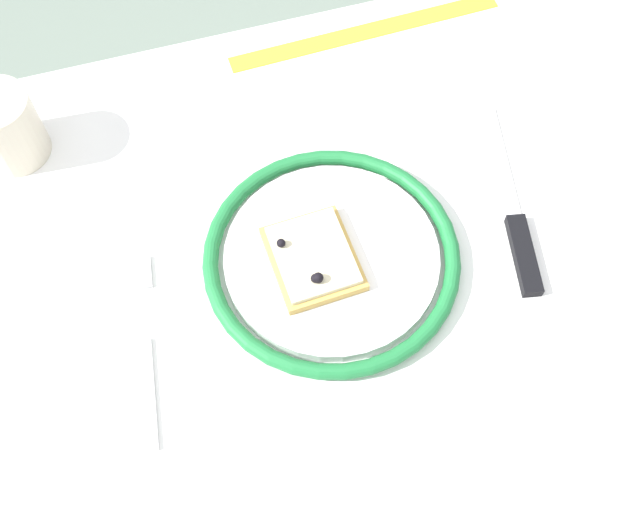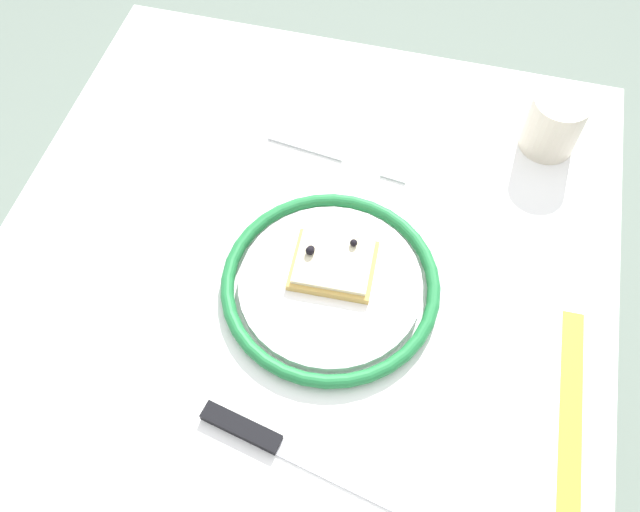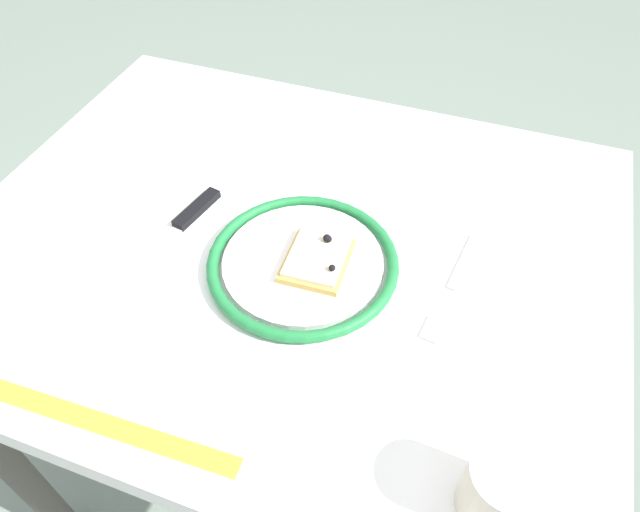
{
  "view_description": "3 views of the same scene",
  "coord_description": "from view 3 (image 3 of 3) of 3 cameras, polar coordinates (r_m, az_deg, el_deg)",
  "views": [
    {
      "loc": [
        -0.16,
        -0.31,
        1.46
      ],
      "look_at": [
        -0.06,
        0.04,
        0.78
      ],
      "focal_mm": 43.99,
      "sensor_mm": 36.0,
      "label": 1
    },
    {
      "loc": [
        0.33,
        0.13,
        1.46
      ],
      "look_at": [
        -0.07,
        0.03,
        0.78
      ],
      "focal_mm": 37.67,
      "sensor_mm": 36.0,
      "label": 2
    },
    {
      "loc": [
        -0.24,
        0.53,
        1.35
      ],
      "look_at": [
        -0.06,
        0.03,
        0.77
      ],
      "focal_mm": 32.86,
      "sensor_mm": 36.0,
      "label": 3
    }
  ],
  "objects": [
    {
      "name": "plate",
      "position": [
        0.79,
        -1.67,
        -0.68
      ],
      "size": [
        0.26,
        0.26,
        0.02
      ],
      "color": "white",
      "rests_on": "dining_table"
    },
    {
      "name": "knife",
      "position": [
        0.88,
        -13.23,
        3.21
      ],
      "size": [
        0.07,
        0.24,
        0.01
      ],
      "color": "silver",
      "rests_on": "dining_table"
    },
    {
      "name": "dining_table",
      "position": [
        0.91,
        -3.07,
        -2.48
      ],
      "size": [
        0.94,
        0.76,
        0.75
      ],
      "color": "white",
      "rests_on": "ground_plane"
    },
    {
      "name": "ground_plane",
      "position": [
        1.47,
        -2.01,
        -18.97
      ],
      "size": [
        6.0,
        6.0,
        0.0
      ],
      "primitive_type": "plane",
      "color": "slate"
    },
    {
      "name": "cup",
      "position": [
        0.62,
        17.17,
        -20.98
      ],
      "size": [
        0.07,
        0.07,
        0.08
      ],
      "primitive_type": "cylinder",
      "color": "beige",
      "rests_on": "dining_table"
    },
    {
      "name": "pizza_slice_near",
      "position": [
        0.78,
        -0.28,
        -0.31
      ],
      "size": [
        0.09,
        0.1,
        0.03
      ],
      "color": "tan",
      "rests_on": "plate"
    },
    {
      "name": "measuring_tape",
      "position": [
        0.72,
        -20.82,
        -14.9
      ],
      "size": [
        0.34,
        0.03,
        0.0
      ],
      "primitive_type": "cube",
      "rotation": [
        0.0,
        0.0,
        0.03
      ],
      "color": "yellow",
      "rests_on": "dining_table"
    },
    {
      "name": "fork",
      "position": [
        0.8,
        12.79,
        -2.81
      ],
      "size": [
        0.04,
        0.2,
        0.0
      ],
      "color": "#B8B8B8",
      "rests_on": "dining_table"
    }
  ]
}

